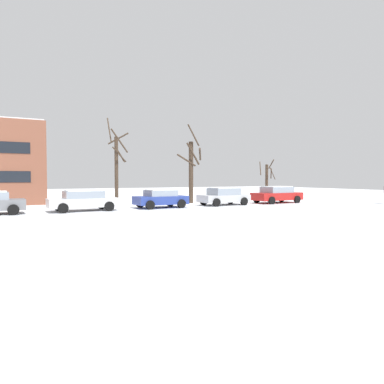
% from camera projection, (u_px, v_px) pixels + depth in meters
% --- Properties ---
extents(ground_plane, '(120.00, 120.00, 0.00)m').
position_uv_depth(ground_plane, '(17.00, 236.00, 13.07)').
color(ground_plane, white).
extents(road_surface, '(80.00, 9.29, 0.00)m').
position_uv_depth(road_surface, '(17.00, 224.00, 16.32)').
color(road_surface, silver).
rests_on(road_surface, ground).
extents(parked_car_white, '(4.55, 2.29, 1.39)m').
position_uv_depth(parked_car_white, '(84.00, 200.00, 23.02)').
color(parked_car_white, white).
rests_on(parked_car_white, ground).
extents(parked_car_blue, '(3.89, 2.24, 1.36)m').
position_uv_depth(parked_car_blue, '(161.00, 198.00, 25.50)').
color(parked_car_blue, '#283D93').
rests_on(parked_car_blue, ground).
extents(parked_car_silver, '(4.19, 2.24, 1.43)m').
position_uv_depth(parked_car_silver, '(224.00, 196.00, 28.03)').
color(parked_car_silver, silver).
rests_on(parked_car_silver, ground).
extents(parked_car_red, '(4.64, 2.30, 1.48)m').
position_uv_depth(parked_car_red, '(277.00, 194.00, 30.51)').
color(parked_car_red, red).
rests_on(parked_car_red, ground).
extents(tree_far_right, '(1.74, 1.74, 4.02)m').
position_uv_depth(tree_far_right, '(267.00, 180.00, 34.06)').
color(tree_far_right, '#423326').
rests_on(tree_far_right, ground).
extents(tree_far_left, '(2.47, 1.65, 6.80)m').
position_uv_depth(tree_far_left, '(191.00, 169.00, 30.24)').
color(tree_far_left, '#423326').
rests_on(tree_far_left, ground).
extents(tree_far_mid, '(1.75, 1.94, 6.89)m').
position_uv_depth(tree_far_mid, '(117.00, 166.00, 26.95)').
color(tree_far_mid, '#423326').
rests_on(tree_far_mid, ground).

